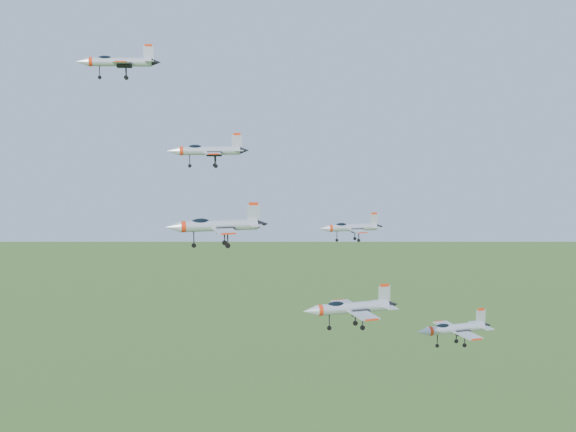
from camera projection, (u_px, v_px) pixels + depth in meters
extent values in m
cylinder|color=#B3B8C0|center=(120.00, 62.00, 123.03)|extent=(9.55, 2.18, 1.37)
cone|color=#B3B8C0|center=(82.00, 62.00, 122.11)|extent=(2.00, 1.53, 1.37)
cone|color=black|center=(156.00, 62.00, 123.92)|extent=(1.57, 1.29, 1.16)
ellipsoid|color=black|center=(105.00, 58.00, 122.59)|extent=(2.39, 1.18, 0.87)
cube|color=#B3B8C0|center=(121.00, 62.00, 120.21)|extent=(2.81, 4.82, 0.15)
cube|color=#B3B8C0|center=(122.00, 65.00, 125.98)|extent=(2.81, 4.82, 0.15)
cube|color=#B3B8C0|center=(149.00, 53.00, 123.55)|extent=(1.58, 0.26, 2.21)
cube|color=red|center=(148.00, 45.00, 123.40)|extent=(1.17, 0.25, 0.37)
cylinder|color=#B3B8C0|center=(210.00, 151.00, 108.37)|extent=(8.23, 1.91, 1.18)
cone|color=#B3B8C0|center=(173.00, 151.00, 107.59)|extent=(1.73, 1.32, 1.18)
cone|color=black|center=(244.00, 150.00, 109.11)|extent=(1.35, 1.11, 1.00)
ellipsoid|color=black|center=(195.00, 147.00, 108.00)|extent=(2.06, 1.02, 0.75)
cube|color=#B3B8C0|center=(212.00, 153.00, 105.94)|extent=(2.43, 4.16, 0.13)
cube|color=#B3B8C0|center=(210.00, 151.00, 110.91)|extent=(2.43, 4.16, 0.13)
cube|color=#B3B8C0|center=(237.00, 141.00, 108.80)|extent=(1.36, 0.23, 1.90)
cube|color=red|center=(237.00, 134.00, 108.68)|extent=(1.00, 0.22, 0.32)
cylinder|color=#B3B8C0|center=(219.00, 225.00, 98.43)|extent=(9.48, 1.41, 1.37)
cone|color=#B3B8C0|center=(173.00, 227.00, 97.06)|extent=(1.90, 1.38, 1.37)
cone|color=black|center=(263.00, 224.00, 99.76)|extent=(1.48, 1.17, 1.16)
ellipsoid|color=black|center=(200.00, 222.00, 97.81)|extent=(2.32, 0.99, 0.87)
cube|color=#B3B8C0|center=(225.00, 231.00, 95.68)|extent=(2.44, 4.64, 0.15)
cube|color=#B3B8C0|center=(217.00, 224.00, 101.35)|extent=(2.44, 4.64, 0.15)
cube|color=#B3B8C0|center=(254.00, 213.00, 99.30)|extent=(1.58, 0.13, 2.21)
cube|color=red|center=(253.00, 204.00, 99.15)|extent=(1.16, 0.15, 0.37)
cylinder|color=#B3B8C0|center=(353.00, 227.00, 127.41)|extent=(7.87, 1.22, 1.13)
cone|color=#B3B8C0|center=(324.00, 228.00, 126.30)|extent=(1.58, 1.15, 1.13)
cone|color=black|center=(380.00, 226.00, 128.47)|extent=(1.23, 0.98, 0.96)
ellipsoid|color=black|center=(341.00, 225.00, 126.90)|extent=(1.93, 0.84, 0.72)
cube|color=#B3B8C0|center=(359.00, 231.00, 125.12)|extent=(2.05, 3.86, 0.12)
cube|color=#B3B8C0|center=(349.00, 227.00, 129.83)|extent=(2.05, 3.86, 0.12)
cube|color=#B3B8C0|center=(374.00, 219.00, 128.10)|extent=(1.31, 0.12, 1.83)
cube|color=red|center=(374.00, 213.00, 127.98)|extent=(0.96, 0.13, 0.31)
cylinder|color=#B3B8C0|center=(353.00, 308.00, 106.52)|extent=(10.11, 2.08, 1.45)
cone|color=#B3B8C0|center=(310.00, 311.00, 104.68)|extent=(2.10, 1.57, 1.45)
cone|color=black|center=(393.00, 304.00, 108.30)|extent=(1.64, 1.33, 1.23)
ellipsoid|color=black|center=(336.00, 305.00, 105.70)|extent=(2.52, 1.20, 0.92)
cube|color=#B3B8C0|center=(364.00, 315.00, 103.68)|extent=(2.87, 5.06, 0.16)
cube|color=#B3B8C0|center=(346.00, 304.00, 109.57)|extent=(2.87, 5.06, 0.16)
cube|color=#B3B8C0|center=(384.00, 294.00, 107.73)|extent=(1.68, 0.24, 2.34)
cube|color=red|center=(385.00, 285.00, 107.58)|extent=(1.23, 0.23, 0.39)
cylinder|color=#B3B8C0|center=(456.00, 328.00, 123.49)|extent=(9.79, 2.32, 1.40)
cone|color=#B3B8C0|center=(423.00, 332.00, 121.53)|extent=(2.06, 1.58, 1.40)
cone|color=black|center=(487.00, 325.00, 125.37)|extent=(1.62, 1.33, 1.19)
ellipsoid|color=black|center=(443.00, 327.00, 122.63)|extent=(2.46, 1.23, 0.89)
cube|color=#B3B8C0|center=(468.00, 335.00, 120.78)|extent=(2.92, 4.96, 0.15)
cube|color=#B3B8C0|center=(447.00, 325.00, 126.41)|extent=(2.92, 4.96, 0.15)
cube|color=#B3B8C0|center=(481.00, 317.00, 124.79)|extent=(1.62, 0.28, 2.26)
cube|color=red|center=(481.00, 309.00, 124.64)|extent=(1.19, 0.26, 0.38)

